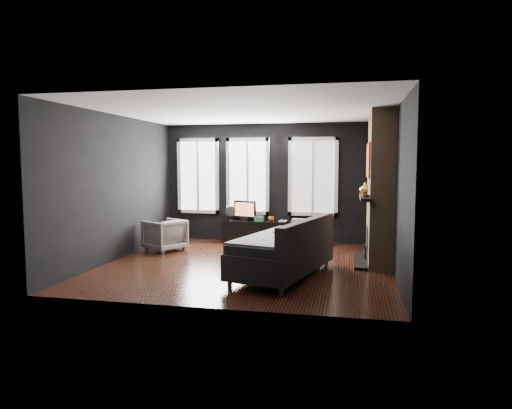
% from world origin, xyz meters
% --- Properties ---
extents(floor, '(5.00, 5.00, 0.00)m').
position_xyz_m(floor, '(0.00, 0.00, 0.00)').
color(floor, black).
rests_on(floor, ground).
extents(ceiling, '(5.00, 5.00, 0.00)m').
position_xyz_m(ceiling, '(0.00, 0.00, 2.70)').
color(ceiling, white).
rests_on(ceiling, ground).
extents(wall_back, '(5.00, 0.02, 2.70)m').
position_xyz_m(wall_back, '(0.00, 2.50, 1.35)').
color(wall_back, black).
rests_on(wall_back, ground).
extents(wall_left, '(0.02, 5.00, 2.70)m').
position_xyz_m(wall_left, '(-2.50, 0.00, 1.35)').
color(wall_left, black).
rests_on(wall_left, ground).
extents(wall_right, '(0.02, 5.00, 2.70)m').
position_xyz_m(wall_right, '(2.50, 0.00, 1.35)').
color(wall_right, black).
rests_on(wall_right, ground).
extents(windows, '(4.00, 0.16, 1.76)m').
position_xyz_m(windows, '(-0.45, 2.46, 2.38)').
color(windows, white).
rests_on(windows, wall_back).
extents(fireplace, '(0.70, 1.62, 2.70)m').
position_xyz_m(fireplace, '(2.30, 0.60, 1.35)').
color(fireplace, '#93724C').
rests_on(fireplace, floor).
extents(sofa, '(1.63, 2.40, 0.94)m').
position_xyz_m(sofa, '(0.74, -0.69, 0.47)').
color(sofa, '#262629').
rests_on(sofa, floor).
extents(stripe_pillow, '(0.17, 0.35, 0.34)m').
position_xyz_m(stripe_pillow, '(1.09, -0.31, 0.68)').
color(stripe_pillow, gray).
rests_on(stripe_pillow, sofa).
extents(armchair, '(0.92, 0.93, 0.72)m').
position_xyz_m(armchair, '(-1.95, 0.90, 0.36)').
color(armchair, silver).
rests_on(armchair, floor).
extents(media_console, '(1.47, 0.49, 0.50)m').
position_xyz_m(media_console, '(-0.33, 2.24, 0.25)').
color(media_console, black).
rests_on(media_console, floor).
extents(monitor, '(0.58, 0.28, 0.51)m').
position_xyz_m(monitor, '(-0.57, 2.24, 0.76)').
color(monitor, black).
rests_on(monitor, media_console).
extents(desk_fan, '(0.30, 0.30, 0.34)m').
position_xyz_m(desk_fan, '(-0.90, 2.21, 0.67)').
color(desk_fan, gray).
rests_on(desk_fan, media_console).
extents(mug, '(0.14, 0.11, 0.13)m').
position_xyz_m(mug, '(0.04, 2.23, 0.57)').
color(mug, orange).
rests_on(mug, media_console).
extents(book, '(0.17, 0.03, 0.22)m').
position_xyz_m(book, '(0.22, 2.26, 0.61)').
color(book, tan).
rests_on(book, media_console).
extents(storage_box, '(0.21, 0.14, 0.11)m').
position_xyz_m(storage_box, '(-0.23, 2.20, 0.56)').
color(storage_box, '#2E7343').
rests_on(storage_box, media_console).
extents(mantel_vase, '(0.22, 0.23, 0.21)m').
position_xyz_m(mantel_vase, '(2.05, 1.05, 1.33)').
color(mantel_vase, gold).
rests_on(mantel_vase, fireplace).
extents(mantel_clock, '(0.17, 0.17, 0.04)m').
position_xyz_m(mantel_clock, '(2.05, 0.05, 1.25)').
color(mantel_clock, black).
rests_on(mantel_clock, fireplace).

